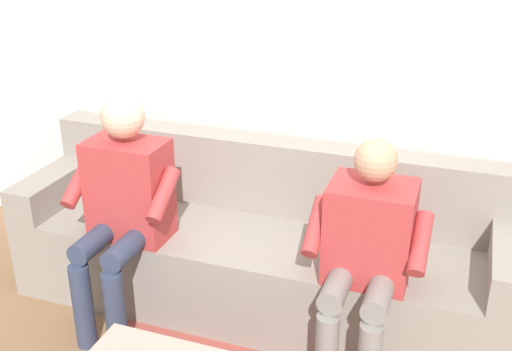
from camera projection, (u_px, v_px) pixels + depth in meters
The scene contains 4 objects.
back_wall at pixel (293, 40), 3.30m from camera, with size 4.75×0.06×2.68m, color silver.
couch at pixel (262, 250), 3.29m from camera, with size 2.61×0.74×0.86m.
person_left_seated at pixel (367, 247), 2.69m from camera, with size 0.52×0.56×1.11m.
person_right_seated at pixel (123, 200), 3.03m from camera, with size 0.54×0.53×1.19m.
Camera 1 is at (-0.94, 2.56, 2.00)m, focal length 43.35 mm.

